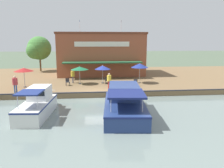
# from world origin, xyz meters

# --- Properties ---
(ground_plane) EXTENTS (220.00, 220.00, 0.00)m
(ground_plane) POSITION_xyz_m (0.00, 0.00, 0.00)
(ground_plane) COLOR #4C5B47
(quay_deck) EXTENTS (22.00, 56.00, 0.60)m
(quay_deck) POSITION_xyz_m (-11.00, 0.00, 0.30)
(quay_deck) COLOR brown
(quay_deck) RESTS_ON ground
(quay_edge_fender) EXTENTS (0.20, 50.40, 0.10)m
(quay_edge_fender) POSITION_xyz_m (-0.10, 0.00, 0.65)
(quay_edge_fender) COLOR #2D2D33
(quay_edge_fender) RESTS_ON quay_deck
(waterfront_restaurant) EXTENTS (9.95, 13.25, 8.47)m
(waterfront_restaurant) POSITION_xyz_m (-13.61, 1.14, 3.86)
(waterfront_restaurant) COLOR brown
(waterfront_restaurant) RESTS_ON quay_deck
(patio_umbrella_near_quay_edge) EXTENTS (2.17, 2.17, 2.28)m
(patio_umbrella_near_quay_edge) POSITION_xyz_m (-3.68, -8.13, 2.64)
(patio_umbrella_near_quay_edge) COLOR #B7B7B7
(patio_umbrella_near_quay_edge) RESTS_ON quay_deck
(patio_umbrella_back_row) EXTENTS (2.16, 2.16, 2.53)m
(patio_umbrella_back_row) POSITION_xyz_m (-4.88, 5.56, 2.83)
(patio_umbrella_back_row) COLOR #B7B7B7
(patio_umbrella_back_row) RESTS_ON quay_deck
(patio_umbrella_far_corner) EXTENTS (1.96, 1.96, 2.27)m
(patio_umbrella_far_corner) POSITION_xyz_m (-5.25, 0.93, 2.60)
(patio_umbrella_far_corner) COLOR #B7B7B7
(patio_umbrella_far_corner) RESTS_ON quay_deck
(patio_umbrella_mid_patio_left) EXTENTS (2.14, 2.14, 2.20)m
(patio_umbrella_mid_patio_left) POSITION_xyz_m (-4.99, -1.91, 2.57)
(patio_umbrella_mid_patio_left) COLOR #B7B7B7
(patio_umbrella_mid_patio_left) RESTS_ON quay_deck
(cafe_chair_under_first_umbrella) EXTENTS (0.56, 0.56, 0.85)m
(cafe_chair_under_first_umbrella) POSITION_xyz_m (-2.88, 4.64, 1.08)
(cafe_chair_under_first_umbrella) COLOR #2D2D33
(cafe_chair_under_first_umbrella) RESTS_ON quay_deck
(cafe_chair_back_row_seat) EXTENTS (0.48, 0.48, 0.85)m
(cafe_chair_back_row_seat) POSITION_xyz_m (-4.71, 1.43, 1.08)
(cafe_chair_back_row_seat) COLOR #2D2D33
(cafe_chair_back_row_seat) RESTS_ON quay_deck
(cafe_chair_far_corner_seat) EXTENTS (0.53, 0.53, 0.85)m
(cafe_chair_far_corner_seat) POSITION_xyz_m (-4.19, -3.33, 1.08)
(cafe_chair_far_corner_seat) COLOR #2D2D33
(cafe_chair_far_corner_seat) RESTS_ON quay_deck
(person_mid_patio) EXTENTS (0.51, 0.51, 1.80)m
(person_mid_patio) POSITION_xyz_m (-0.74, -8.21, 1.74)
(person_mid_patio) COLOR #2D5193
(person_mid_patio) RESTS_ON quay_deck
(person_at_quay_edge) EXTENTS (0.48, 0.48, 1.70)m
(person_at_quay_edge) POSITION_xyz_m (-5.80, -2.83, 1.67)
(person_at_quay_edge) COLOR #4C4C56
(person_at_quay_edge) RESTS_ON quay_deck
(person_near_entrance) EXTENTS (0.48, 0.48, 1.71)m
(person_near_entrance) POSITION_xyz_m (-2.11, 1.48, 1.68)
(person_near_entrance) COLOR #B23338
(person_near_entrance) RESTS_ON quay_deck
(motorboat_fourth_along) EXTENTS (8.56, 3.77, 2.23)m
(motorboat_fourth_along) POSITION_xyz_m (4.75, 2.10, 0.92)
(motorboat_fourth_along) COLOR navy
(motorboat_fourth_along) RESTS_ON river_water
(motorboat_mid_row) EXTENTS (6.33, 2.39, 2.22)m
(motorboat_mid_row) POSITION_xyz_m (4.47, -4.73, 0.87)
(motorboat_mid_row) COLOR white
(motorboat_mid_row) RESTS_ON river_water
(tree_downstream_bank) EXTENTS (4.27, 4.07, 6.07)m
(tree_downstream_bank) POSITION_xyz_m (-17.50, -9.51, 4.52)
(tree_downstream_bank) COLOR brown
(tree_downstream_bank) RESTS_ON quay_deck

